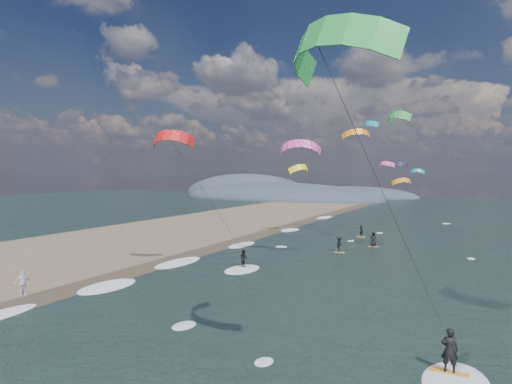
% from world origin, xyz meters
% --- Properties ---
extents(ground, '(260.00, 260.00, 0.00)m').
position_xyz_m(ground, '(0.00, 0.00, 0.00)').
color(ground, black).
rests_on(ground, ground).
extents(sand_strip, '(26.00, 240.00, 0.00)m').
position_xyz_m(sand_strip, '(-24.00, 10.00, 0.00)').
color(sand_strip, brown).
rests_on(sand_strip, ground).
extents(wet_sand_strip, '(3.00, 240.00, 0.00)m').
position_xyz_m(wet_sand_strip, '(-12.00, 10.00, 0.00)').
color(wet_sand_strip, '#382D23').
rests_on(wet_sand_strip, ground).
extents(coastal_hills, '(80.00, 41.00, 15.00)m').
position_xyz_m(coastal_hills, '(-44.84, 107.86, 0.00)').
color(coastal_hills, '#3D4756').
rests_on(coastal_hills, ground).
extents(kitesurfer_near_a, '(8.09, 9.44, 14.19)m').
position_xyz_m(kitesurfer_near_a, '(9.85, -2.06, 10.84)').
color(kitesurfer_near_a, orange).
rests_on(kitesurfer_near_a, ground).
extents(kitesurfer_near_b, '(6.91, 8.45, 12.59)m').
position_xyz_m(kitesurfer_near_b, '(-6.76, 12.02, 7.78)').
color(kitesurfer_near_b, orange).
rests_on(kitesurfer_near_b, ground).
extents(far_kitesurfers, '(4.08, 12.49, 1.71)m').
position_xyz_m(far_kitesurfers, '(1.72, 30.34, 0.84)').
color(far_kitesurfers, orange).
rests_on(far_kitesurfers, ground).
extents(bg_kite_field, '(15.07, 66.42, 10.40)m').
position_xyz_m(bg_kite_field, '(-0.38, 50.10, 11.06)').
color(bg_kite_field, '#D83F8C').
rests_on(bg_kite_field, ground).
extents(shoreline_surf, '(2.40, 79.40, 0.11)m').
position_xyz_m(shoreline_surf, '(-10.80, 14.75, 0.00)').
color(shoreline_surf, white).
rests_on(shoreline_surf, ground).
extents(beach_walker, '(0.74, 1.14, 1.79)m').
position_xyz_m(beach_walker, '(-13.61, 1.50, 0.90)').
color(beach_walker, white).
rests_on(beach_walker, ground).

